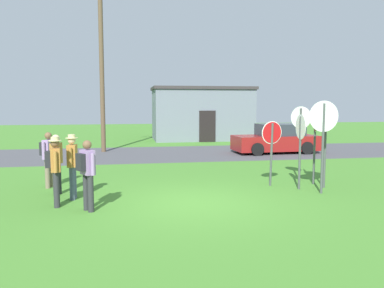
# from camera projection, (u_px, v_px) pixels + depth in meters

# --- Properties ---
(ground_plane) EXTENTS (80.00, 80.00, 0.00)m
(ground_plane) POSITION_uv_depth(u_px,v_px,m) (192.00, 203.00, 9.86)
(ground_plane) COLOR #47842D
(street_asphalt) EXTENTS (60.00, 6.40, 0.01)m
(street_asphalt) POSITION_uv_depth(u_px,v_px,m) (159.00, 154.00, 19.66)
(street_asphalt) COLOR #4C4C51
(street_asphalt) RESTS_ON ground
(building_background) EXTENTS (7.05, 3.83, 3.72)m
(building_background) POSITION_uv_depth(u_px,v_px,m) (202.00, 113.00, 27.32)
(building_background) COLOR slate
(building_background) RESTS_ON ground
(utility_pole) EXTENTS (1.80, 0.24, 8.81)m
(utility_pole) POSITION_uv_depth(u_px,v_px,m) (102.00, 64.00, 20.00)
(utility_pole) COLOR brown
(utility_pole) RESTS_ON ground
(parked_car_on_street) EXTENTS (4.37, 2.15, 1.51)m
(parked_car_on_street) POSITION_uv_depth(u_px,v_px,m) (276.00, 140.00, 19.97)
(parked_car_on_street) COLOR maroon
(parked_car_on_street) RESTS_ON ground
(stop_sign_leaning_left) EXTENTS (0.08, 0.74, 2.23)m
(stop_sign_leaning_left) POSITION_uv_depth(u_px,v_px,m) (300.00, 139.00, 11.30)
(stop_sign_leaning_left) COLOR #474C4C
(stop_sign_leaning_left) RESTS_ON ground
(stop_sign_rear_right) EXTENTS (0.70, 0.18, 2.01)m
(stop_sign_rear_right) POSITION_uv_depth(u_px,v_px,m) (272.00, 142.00, 11.79)
(stop_sign_rear_right) COLOR #474C4C
(stop_sign_rear_right) RESTS_ON ground
(stop_sign_tallest) EXTENTS (0.27, 0.71, 2.42)m
(stop_sign_tallest) POSITION_uv_depth(u_px,v_px,m) (315.00, 132.00, 12.03)
(stop_sign_tallest) COLOR #474C4C
(stop_sign_tallest) RESTS_ON ground
(stop_sign_nearest) EXTENTS (0.49, 0.45, 2.44)m
(stop_sign_nearest) POSITION_uv_depth(u_px,v_px,m) (325.00, 134.00, 11.51)
(stop_sign_nearest) COLOR #474C4C
(stop_sign_nearest) RESTS_ON ground
(stop_sign_center_cluster) EXTENTS (0.87, 0.07, 2.63)m
(stop_sign_center_cluster) POSITION_uv_depth(u_px,v_px,m) (323.00, 129.00, 10.74)
(stop_sign_center_cluster) COLOR #474C4C
(stop_sign_center_cluster) RESTS_ON ground
(stop_sign_leaning_right) EXTENTS (0.44, 0.60, 2.46)m
(stop_sign_leaning_right) POSITION_uv_depth(u_px,v_px,m) (301.00, 131.00, 12.53)
(stop_sign_leaning_right) COLOR #474C4C
(stop_sign_leaning_right) RESTS_ON ground
(person_in_dark_shirt) EXTENTS (0.41, 0.56, 1.74)m
(person_in_dark_shirt) POSITION_uv_depth(u_px,v_px,m) (55.00, 166.00, 9.42)
(person_in_dark_shirt) COLOR #2D2D33
(person_in_dark_shirt) RESTS_ON ground
(person_in_teal) EXTENTS (0.45, 0.52, 1.69)m
(person_in_teal) POSITION_uv_depth(u_px,v_px,m) (48.00, 156.00, 11.60)
(person_in_teal) COLOR #7A6B56
(person_in_teal) RESTS_ON ground
(person_near_signs) EXTENTS (0.46, 0.49, 1.69)m
(person_near_signs) POSITION_uv_depth(u_px,v_px,m) (87.00, 170.00, 9.01)
(person_near_signs) COLOR #2D2D33
(person_near_signs) RESTS_ON ground
(person_on_left) EXTENTS (0.30, 0.56, 1.69)m
(person_on_left) POSITION_uv_depth(u_px,v_px,m) (57.00, 161.00, 10.68)
(person_on_left) COLOR #2D2D33
(person_on_left) RESTS_ON ground
(person_holding_notes) EXTENTS (0.32, 0.57, 1.74)m
(person_holding_notes) POSITION_uv_depth(u_px,v_px,m) (72.00, 163.00, 10.17)
(person_holding_notes) COLOR #4C5670
(person_holding_notes) RESTS_ON ground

